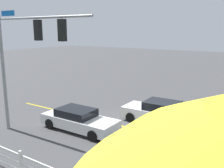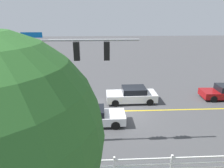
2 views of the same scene
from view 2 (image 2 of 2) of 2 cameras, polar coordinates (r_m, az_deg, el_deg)
ground_plane at (r=16.88m, az=3.74°, el=-7.79°), size 120.00×120.00×0.00m
lane_center_stripe at (r=17.77m, az=16.77°, el=-7.16°), size 28.00×0.16×0.01m
signal_assembly at (r=11.45m, az=-15.83°, el=3.93°), size 6.68×0.37×6.86m
car_1 at (r=18.32m, az=5.74°, el=-3.16°), size 4.59×2.02×1.44m
car_3 at (r=14.78m, az=-5.78°, el=-9.30°), size 4.77×1.86×1.30m
white_rail_fence at (r=11.68m, az=23.89°, el=-20.12°), size 26.10×0.10×1.15m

